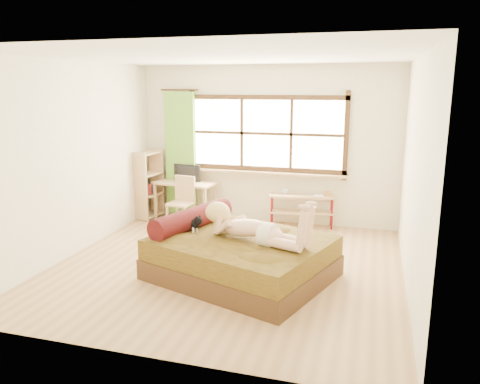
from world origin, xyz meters
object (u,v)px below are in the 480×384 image
(chair, at_px, (182,198))
(pipe_shelf, at_px, (302,203))
(bookshelf, at_px, (149,184))
(kitten, at_px, (190,222))
(bed, at_px, (238,255))
(desk, at_px, (185,187))
(woman, at_px, (253,216))

(chair, height_order, pipe_shelf, chair)
(pipe_shelf, bearing_deg, bookshelf, 175.93)
(kitten, relative_size, chair, 0.36)
(pipe_shelf, bearing_deg, kitten, -124.58)
(bed, height_order, chair, chair)
(kitten, height_order, desk, kitten)
(kitten, xyz_separation_m, desk, (-0.97, 2.14, -0.04))
(kitten, relative_size, bookshelf, 0.25)
(woman, bearing_deg, pipe_shelf, 103.03)
(kitten, distance_m, pipe_shelf, 2.53)
(bed, distance_m, chair, 2.41)
(pipe_shelf, bearing_deg, woman, -104.16)
(bookshelf, bearing_deg, pipe_shelf, 14.15)
(kitten, bearing_deg, desk, 133.32)
(bed, height_order, bookshelf, bookshelf)
(bed, bearing_deg, bookshelf, 156.09)
(woman, bearing_deg, bed, -179.64)
(desk, relative_size, pipe_shelf, 1.01)
(bed, xyz_separation_m, bookshelf, (-2.31, 2.14, 0.34))
(bed, bearing_deg, chair, 148.55)
(bed, distance_m, woman, 0.58)
(chair, relative_size, bookshelf, 0.70)
(kitten, height_order, pipe_shelf, kitten)
(kitten, height_order, chair, chair)
(pipe_shelf, bearing_deg, desk, 175.04)
(bed, height_order, desk, bed)
(bed, bearing_deg, desk, 145.37)
(bed, relative_size, kitten, 8.03)
(bed, bearing_deg, pipe_shelf, 98.15)
(bed, distance_m, kitten, 0.76)
(woman, height_order, kitten, woman)
(bed, distance_m, bookshelf, 3.17)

